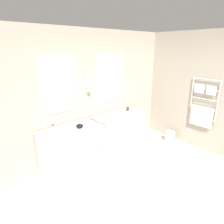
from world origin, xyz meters
TOP-DOWN VIEW (x-y plane):
  - ground_plane at (0.00, 0.00)m, footprint 16.00×16.00m
  - wall_back at (0.00, 2.18)m, footprint 5.79×0.16m
  - wall_right at (2.13, 0.96)m, footprint 0.13×4.22m
  - vanity_left at (-0.59, 1.82)m, footprint 1.12×0.59m
  - vanity_right at (0.60, 1.82)m, footprint 1.12×0.59m
  - faucet_left at (-0.59, 1.98)m, footprint 0.17×0.11m
  - faucet_right at (0.60, 1.98)m, footprint 0.17×0.11m
  - toiletry_bottle at (-0.94, 1.76)m, footprint 0.06×0.06m
  - amenity_bowl at (-0.44, 1.77)m, footprint 0.13×0.13m
  - flower_vase at (0.94, 1.91)m, footprint 0.06×0.06m
  - soap_dish at (0.29, 1.72)m, footprint 0.10×0.07m
  - waste_bin at (1.86, 1.33)m, footprint 0.22×0.22m

SIDE VIEW (x-z plane):
  - ground_plane at x=0.00m, z-range 0.00..0.00m
  - waste_bin at x=1.86m, z-range 0.01..0.27m
  - vanity_left at x=-0.59m, z-range 0.01..0.87m
  - vanity_right at x=0.60m, z-range 0.01..0.87m
  - soap_dish at x=0.29m, z-range 0.85..0.90m
  - amenity_bowl at x=-0.44m, z-range 0.86..0.94m
  - faucet_left at x=-0.59m, z-range 0.85..1.03m
  - faucet_right at x=0.60m, z-range 0.85..1.03m
  - flower_vase at x=0.94m, z-range 0.85..1.05m
  - toiletry_bottle at x=-0.94m, z-range 0.85..1.05m
  - wall_right at x=2.13m, z-range -0.01..2.59m
  - wall_back at x=0.00m, z-range 0.01..2.61m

